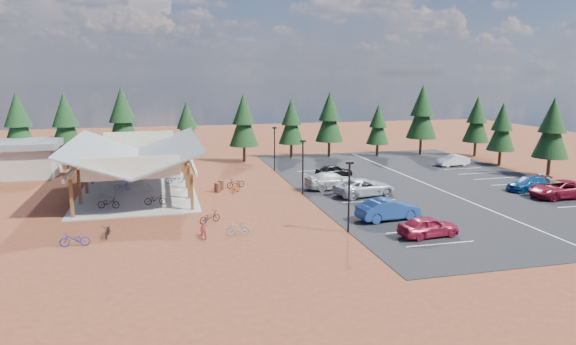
{
  "coord_description": "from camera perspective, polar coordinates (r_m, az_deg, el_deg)",
  "views": [
    {
      "loc": [
        -7.7,
        -43.0,
        11.14
      ],
      "look_at": [
        3.96,
        3.48,
        1.87
      ],
      "focal_mm": 32.0,
      "sensor_mm": 36.0,
      "label": 1
    }
  ],
  "objects": [
    {
      "name": "ground",
      "position": [
        45.08,
        -3.81,
        -3.38
      ],
      "size": [
        140.0,
        140.0,
        0.0
      ],
      "primitive_type": "plane",
      "color": "#5B2F18",
      "rests_on": "ground"
    },
    {
      "name": "asphalt_lot",
      "position": [
        54.09,
        15.25,
        -1.3
      ],
      "size": [
        27.0,
        44.0,
        0.04
      ],
      "primitive_type": "cube",
      "color": "black",
      "rests_on": "ground"
    },
    {
      "name": "concrete_pad",
      "position": [
        51.26,
        -16.32,
        -1.99
      ],
      "size": [
        10.6,
        18.6,
        0.1
      ],
      "primitive_type": "cube",
      "color": "gray",
      "rests_on": "ground"
    },
    {
      "name": "bike_pavilion",
      "position": [
        50.58,
        -16.55,
        2.18
      ],
      "size": [
        11.65,
        19.4,
        4.97
      ],
      "color": "brown",
      "rests_on": "concrete_pad"
    },
    {
      "name": "outbuilding",
      "position": [
        63.79,
        -28.73,
        1.38
      ],
      "size": [
        11.0,
        7.0,
        3.9
      ],
      "color": "#ADA593",
      "rests_on": "ground"
    },
    {
      "name": "lamp_post_0",
      "position": [
        36.29,
        6.8,
        -2.13
      ],
      "size": [
        0.5,
        0.25,
        5.14
      ],
      "color": "black",
      "rests_on": "ground"
    },
    {
      "name": "lamp_post_1",
      "position": [
        47.46,
        1.66,
        1.04
      ],
      "size": [
        0.5,
        0.25,
        5.14
      ],
      "color": "black",
      "rests_on": "ground"
    },
    {
      "name": "lamp_post_2",
      "position": [
        58.96,
        -1.51,
        2.99
      ],
      "size": [
        0.5,
        0.25,
        5.14
      ],
      "color": "black",
      "rests_on": "ground"
    },
    {
      "name": "trash_bin_0",
      "position": [
        49.37,
        -7.85,
        -1.66
      ],
      "size": [
        0.6,
        0.6,
        0.9
      ],
      "primitive_type": "cylinder",
      "color": "#502A1C",
      "rests_on": "ground"
    },
    {
      "name": "trash_bin_1",
      "position": [
        50.43,
        -7.46,
        -1.38
      ],
      "size": [
        0.6,
        0.6,
        0.9
      ],
      "primitive_type": "cylinder",
      "color": "#502A1C",
      "rests_on": "ground"
    },
    {
      "name": "pine_0",
      "position": [
        67.12,
        -27.79,
        4.94
      ],
      "size": [
        3.92,
        3.92,
        9.14
      ],
      "color": "#382314",
      "rests_on": "ground"
    },
    {
      "name": "pine_1",
      "position": [
        65.54,
        -23.5,
        5.11
      ],
      "size": [
        3.87,
        3.87,
        9.01
      ],
      "color": "#382314",
      "rests_on": "ground"
    },
    {
      "name": "pine_2",
      "position": [
        65.1,
        -17.91,
        5.79
      ],
      "size": [
        4.13,
        4.13,
        9.63
      ],
      "color": "#382314",
      "rests_on": "ground"
    },
    {
      "name": "pine_3",
      "position": [
        65.78,
        -11.17,
        5.15
      ],
      "size": [
        3.33,
        3.33,
        7.75
      ],
      "color": "#382314",
      "rests_on": "ground"
    },
    {
      "name": "pine_4",
      "position": [
        65.18,
        -4.95,
        5.77
      ],
      "size": [
        3.73,
        3.73,
        8.68
      ],
      "color": "#382314",
      "rests_on": "ground"
    },
    {
      "name": "pine_5",
      "position": [
        68.38,
        0.37,
        5.67
      ],
      "size": [
        3.41,
        3.41,
        7.94
      ],
      "color": "#382314",
      "rests_on": "ground"
    },
    {
      "name": "pine_6",
      "position": [
        69.29,
        4.64,
        6.16
      ],
      "size": [
        3.8,
        3.8,
        8.85
      ],
      "color": "#382314",
      "rests_on": "ground"
    },
    {
      "name": "pine_7",
      "position": [
        70.66,
        9.97,
        5.27
      ],
      "size": [
        3.06,
        3.06,
        7.13
      ],
      "color": "#382314",
      "rests_on": "ground"
    },
    {
      "name": "pine_8",
      "position": [
        73.24,
        14.68,
        6.51
      ],
      "size": [
        4.16,
        4.16,
        9.7
      ],
      "color": "#382314",
      "rests_on": "ground"
    },
    {
      "name": "pine_11",
      "position": [
        62.52,
        27.3,
        4.39
      ],
      "size": [
        3.73,
        3.73,
        8.7
      ],
      "color": "#382314",
      "rests_on": "ground"
    },
    {
      "name": "pine_12",
      "position": [
        67.7,
        22.68,
        4.67
      ],
      "size": [
        3.33,
        3.33,
        7.75
      ],
      "color": "#382314",
      "rests_on": "ground"
    },
    {
      "name": "pine_13",
      "position": [
        74.18,
        20.25,
        5.53
      ],
      "size": [
        3.52,
        3.52,
        8.2
      ],
      "color": "#382314",
      "rests_on": "ground"
    },
    {
      "name": "bike_0",
      "position": [
        45.21,
        -19.32,
        -3.2
      ],
      "size": [
        1.89,
        1.03,
        0.94
      ],
      "primitive_type": "imported",
      "rotation": [
        0.0,
        0.0,
        1.33
      ],
      "color": "black",
      "rests_on": "concrete_pad"
    },
    {
      "name": "bike_1",
      "position": [
        49.72,
        -19.89,
        -1.91
      ],
      "size": [
        1.83,
        0.63,
        1.08
      ],
      "primitive_type": "imported",
      "rotation": [
        0.0,
        0.0,
        1.64
      ],
      "color": "#9DA0A5",
      "rests_on": "concrete_pad"
    },
    {
      "name": "bike_2",
      "position": [
        51.92,
        -17.92,
        -1.4
      ],
      "size": [
        1.66,
        0.98,
        0.82
      ],
      "primitive_type": "imported",
      "rotation": [
        0.0,
        0.0,
        1.27
      ],
      "color": "#27439A",
      "rests_on": "concrete_pad"
    },
    {
      "name": "bike_3",
      "position": [
        58.89,
        -17.86,
        0.15
      ],
      "size": [
        1.88,
        0.82,
        1.09
      ],
      "primitive_type": "imported",
      "rotation": [
        0.0,
        0.0,
        1.4
      ],
      "color": "maroon",
      "rests_on": "concrete_pad"
    },
    {
      "name": "bike_4",
      "position": [
        45.28,
        -14.53,
        -2.9
      ],
      "size": [
        1.84,
        0.71,
        0.95
      ],
      "primitive_type": "imported",
      "rotation": [
        0.0,
        0.0,
        1.53
      ],
      "color": "black",
      "rests_on": "concrete_pad"
    },
    {
      "name": "bike_5",
      "position": [
        50.13,
        -15.46,
        -1.63
      ],
      "size": [
        1.61,
        0.86,
        0.93
      ],
      "primitive_type": "imported",
      "rotation": [
        0.0,
        0.0,
        1.28
      ],
      "color": "#A1A5A9",
      "rests_on": "concrete_pad"
    },
    {
      "name": "bike_6",
      "position": [
        53.62,
        -12.48,
        -0.68
      ],
      "size": [
        1.9,
        1.0,
        0.95
      ],
      "primitive_type": "imported",
      "rotation": [
        0.0,
        0.0,
        1.78
      ],
      "color": "#1C4C89",
      "rests_on": "concrete_pad"
    },
    {
      "name": "bike_7",
      "position": [
        56.27,
        -12.79,
        -0.18
      ],
      "size": [
        1.48,
        0.48,
        0.88
      ],
      "primitive_type": "imported",
      "rotation": [
        0.0,
        0.0,
        1.62
      ],
      "color": "maroon",
      "rests_on": "concrete_pad"
    },
    {
      "name": "bike_8",
      "position": [
        37.81,
        -19.41,
        -6.13
      ],
      "size": [
        0.67,
        1.7,
        0.88
      ],
      "primitive_type": "imported",
      "rotation": [
        0.0,
        0.0,
        -0.05
      ],
      "color": "black",
      "rests_on": "ground"
    },
    {
      "name": "bike_10",
      "position": [
        36.51,
        -22.62,
        -6.87
      ],
      "size": [
        1.91,
        0.7,
        1.0
      ],
      "primitive_type": "imported",
      "rotation": [
        0.0,
        0.0,
        4.69
      ],
      "color": "navy",
      "rests_on": "ground"
    },
    {
      "name": "bike_11",
      "position": [
        36.04,
        -9.38,
        -6.35
      ],
      "size": [
        0.73,
        1.77,
        1.03
      ],
      "primitive_type": "imported",
      "rotation": [
        0.0,
        0.0,
        0.15
      ],
      "color": "maroon",
      "rests_on": "ground"
    },
    {
      "name": "bike_12",
      "position": [
        39.34,
        -8.7,
        -4.91
      ],
      "size": [
        1.88,
        1.43,
        0.95
      ],
      "primitive_type": "imported",
      "rotation": [
        0.0,
        0.0,
        2.09
      ],
      "color": "black",
      "rests_on": "ground"
    },
    {
      "name": "bike_13",
      "position": [
        36.2,
        -5.61,
        -6.23
      ],
      "size": [
        1.63,
        0.62,
        0.96
      ],
      "primitive_type": "imported",
      "rotation": [
        0.0,
        0.0,
        4.6
      ],
      "color": "gray",
      "rests_on": "ground"
    },
    {
      "name": "bike_15",
      "position": [
        48.89,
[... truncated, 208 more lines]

